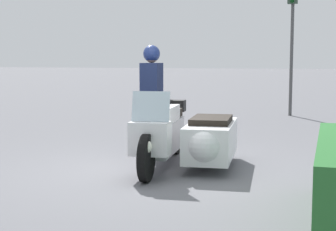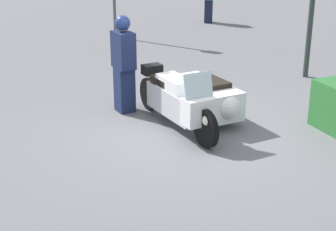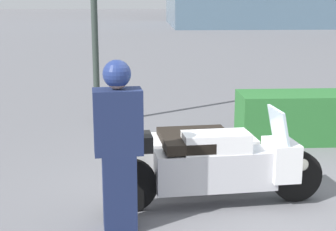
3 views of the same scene
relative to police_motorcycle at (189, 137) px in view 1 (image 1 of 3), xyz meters
The scene contains 4 objects.
ground_plane 0.67m from the police_motorcycle, 43.36° to the right, with size 160.00×160.00×0.00m, color slate.
police_motorcycle is the anchor object (origin of this frame).
officer_rider 1.51m from the police_motorcycle, 138.56° to the right, with size 0.52×0.35×1.80m.
traffic_light_far 7.76m from the police_motorcycle, behind, with size 0.23×0.27×3.45m.
Camera 1 is at (6.70, 2.25, 1.56)m, focal length 55.00 mm.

